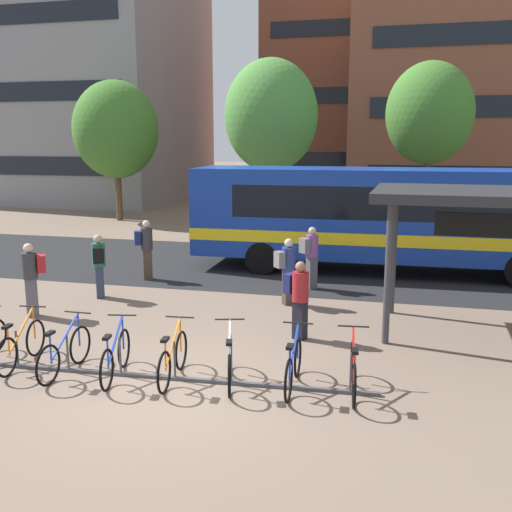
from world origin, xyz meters
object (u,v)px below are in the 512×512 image
Objects in this scene: parked_bicycle_orange_4 at (173,359)px; street_tree_2 at (271,116)px; city_bus at (386,216)px; parked_bicycle_blue_6 at (293,367)px; transit_shelter at (510,201)px; commuter_navy_pack_1 at (146,246)px; commuter_navy_pack_4 at (299,295)px; street_tree_1 at (116,130)px; parked_bicycle_blue_2 at (65,353)px; commuter_grey_pack_0 at (287,267)px; commuter_red_pack_2 at (32,274)px; commuter_grey_pack_5 at (311,253)px; parked_bicycle_blue_3 at (116,357)px; parked_bicycle_white_5 at (230,362)px; parked_bicycle_orange_1 at (22,346)px; street_tree_3 at (430,114)px; parked_bicycle_red_7 at (353,371)px; commuter_black_pack_3 at (99,262)px.

street_tree_2 is (-2.00, 16.75, 4.71)m from parked_bicycle_orange_4.
parked_bicycle_blue_6 is (-1.21, -9.26, -1.39)m from city_bus.
parked_bicycle_orange_4 is (-3.26, -9.42, -1.39)m from city_bus.
commuter_navy_pack_1 is at bearing 164.48° from transit_shelter.
street_tree_1 is (-12.03, 15.74, 3.62)m from commuter_navy_pack_4.
commuter_grey_pack_0 is at bearing -29.66° from parked_bicycle_blue_2.
commuter_red_pack_2 is 0.25× the size of street_tree_1.
parked_bicycle_blue_3 is at bearing -155.73° from commuter_grey_pack_5.
parked_bicycle_blue_6 is at bearing -85.33° from parked_bicycle_blue_2.
parked_bicycle_blue_3 is at bearing 81.05° from parked_bicycle_white_5.
commuter_grey_pack_5 is at bearing 4.44° from parked_bicycle_blue_6.
commuter_navy_pack_1 reaches higher than commuter_red_pack_2.
commuter_red_pack_2 reaches higher than parked_bicycle_orange_1.
parked_bicycle_white_5 is at bearing 91.53° from parked_bicycle_blue_6.
commuter_navy_pack_4 is (0.70, -2.43, -0.02)m from commuter_grey_pack_0.
street_tree_3 reaches higher than parked_bicycle_white_5.
parked_bicycle_blue_6 is (4.01, 0.34, 0.00)m from parked_bicycle_blue_2.
transit_shelter is (7.74, 3.93, 2.46)m from parked_bicycle_blue_2.
commuter_grey_pack_5 is (0.33, 1.70, 0.04)m from commuter_grey_pack_0.
parked_bicycle_red_7 is 1.03× the size of commuter_black_pack_3.
commuter_navy_pack_1 is at bearing 168.25° from commuter_navy_pack_4.
parked_bicycle_orange_4 is at bearing -93.32° from parked_bicycle_blue_3.
city_bus is 10.06m from parked_bicycle_orange_4.
street_tree_2 is at bearing -37.12° from commuter_black_pack_3.
commuter_black_pack_3 is at bearing 21.69° from parked_bicycle_blue_2.
parked_bicycle_orange_4 is 17.51m from street_tree_2.
parked_bicycle_blue_3 is 7.30m from commuter_navy_pack_1.
city_bus is 10.33m from commuter_red_pack_2.
commuter_navy_pack_4 is (-1.54, -6.79, -0.83)m from city_bus.
parked_bicycle_red_7 is at bearing -150.65° from commuter_black_pack_3.
parked_bicycle_red_7 is 0.99× the size of commuter_red_pack_2.
commuter_navy_pack_1 reaches higher than parked_bicycle_red_7.
commuter_black_pack_3 reaches higher than commuter_navy_pack_4.
parked_bicycle_orange_1 is at bearing 55.83° from city_bus.
parked_bicycle_blue_2 is at bearing 98.70° from commuter_red_pack_2.
commuter_navy_pack_4 reaches higher than parked_bicycle_blue_3.
parked_bicycle_blue_3 is at bearing -108.42° from commuter_navy_pack_4.
parked_bicycle_orange_4 is 7.32m from transit_shelter.
parked_bicycle_orange_4 is 0.97× the size of commuter_navy_pack_1.
city_bus is 8.66m from commuter_black_pack_3.
commuter_navy_pack_1 reaches higher than commuter_black_pack_3.
parked_bicycle_blue_3 is 0.98× the size of commuter_grey_pack_5.
parked_bicycle_white_5 is 2.69m from commuter_navy_pack_4.
commuter_grey_pack_0 reaches higher than parked_bicycle_blue_3.
street_tree_1 is at bearing 139.75° from transit_shelter.
commuter_black_pack_3 is at bearing -123.12° from street_tree_3.
parked_bicycle_white_5 is at bearing -94.08° from parked_bicycle_blue_3.
parked_bicycle_blue_6 is (2.05, 0.16, 0.00)m from parked_bicycle_orange_4.
street_tree_1 is (-8.36, 18.55, 4.18)m from parked_bicycle_blue_2.
commuter_black_pack_3 is 5.65m from commuter_grey_pack_5.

